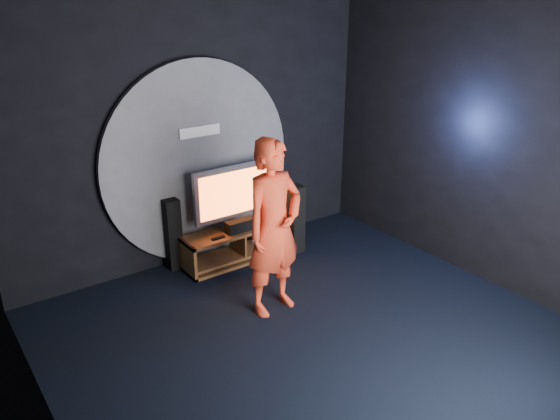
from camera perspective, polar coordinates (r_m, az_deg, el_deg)
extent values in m
plane|color=black|center=(5.75, 4.17, -13.58)|extent=(5.00, 5.00, 0.00)
cube|color=black|center=(6.95, -8.84, 8.55)|extent=(5.00, 0.04, 3.50)
cube|color=black|center=(3.92, -24.48, -4.07)|extent=(0.04, 5.00, 3.50)
cube|color=black|center=(6.78, 21.20, 6.97)|extent=(0.04, 5.00, 3.50)
cylinder|color=#515156|center=(7.02, -8.42, 4.90)|extent=(2.60, 0.08, 2.60)
cube|color=white|center=(6.86, -8.40, 8.15)|extent=(0.55, 0.03, 0.13)
cube|color=brown|center=(7.14, -4.47, -2.10)|extent=(1.51, 0.45, 0.04)
cube|color=brown|center=(7.28, -4.39, -4.47)|extent=(1.47, 0.42, 0.04)
cube|color=brown|center=(6.91, -9.64, -5.09)|extent=(0.04, 0.45, 0.45)
cube|color=brown|center=(7.59, 0.31, -2.19)|extent=(0.04, 0.45, 0.45)
cube|color=brown|center=(7.21, -4.43, -3.30)|extent=(0.03, 0.40, 0.29)
cube|color=brown|center=(7.31, -4.38, -5.03)|extent=(1.51, 0.45, 0.04)
cube|color=white|center=(7.44, -1.91, -3.41)|extent=(0.22, 0.16, 0.05)
cube|color=#B4B3BB|center=(7.18, -4.77, -1.62)|extent=(0.36, 0.22, 0.04)
cylinder|color=#B4B3BB|center=(7.15, -4.79, -1.11)|extent=(0.07, 0.07, 0.10)
cube|color=#B4B3BB|center=(7.00, -4.89, 1.88)|extent=(1.12, 0.06, 0.70)
cube|color=orange|center=(6.97, -4.75, 1.80)|extent=(1.00, 0.01, 0.57)
cube|color=black|center=(7.04, -4.15, -1.62)|extent=(0.40, 0.15, 0.15)
cube|color=black|center=(6.87, -6.51, -2.91)|extent=(0.18, 0.05, 0.02)
cube|color=black|center=(7.04, -11.19, -2.48)|extent=(0.19, 0.21, 0.94)
cube|color=black|center=(7.36, 1.60, -0.93)|extent=(0.19, 0.21, 0.94)
cube|color=black|center=(7.80, 0.88, -1.94)|extent=(0.31, 0.31, 0.34)
imported|color=red|center=(5.82, -0.64, -1.89)|extent=(0.76, 0.54, 1.97)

